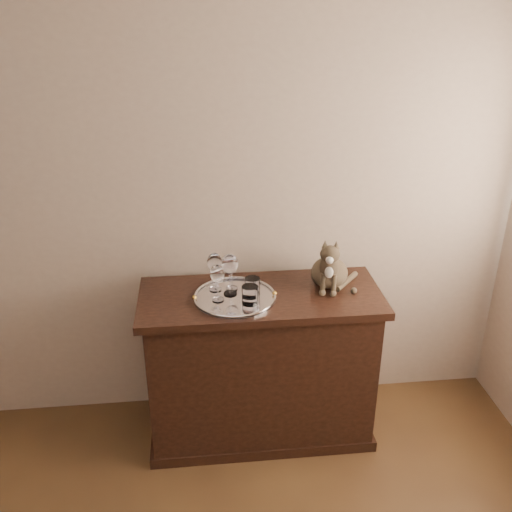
{
  "coord_description": "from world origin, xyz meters",
  "views": [
    {
      "loc": [
        0.31,
        -0.5,
        2.21
      ],
      "look_at": [
        0.58,
        1.95,
        1.05
      ],
      "focal_mm": 40.0,
      "sensor_mm": 36.0,
      "label": 1
    }
  ],
  "objects_px": {
    "wine_glass_c": "(217,283)",
    "wine_glass_d": "(230,274)",
    "tray": "(235,298)",
    "cat": "(330,260)",
    "tumbler_a": "(250,295)",
    "tumbler_c": "(252,286)",
    "sideboard": "(260,365)",
    "wine_glass_b": "(232,272)",
    "wine_glass_a": "(215,272)"
  },
  "relations": [
    {
      "from": "sideboard",
      "to": "tumbler_c",
      "type": "xyz_separation_m",
      "value": [
        -0.04,
        -0.0,
        0.48
      ]
    },
    {
      "from": "wine_glass_a",
      "to": "wine_glass_c",
      "type": "height_order",
      "value": "wine_glass_a"
    },
    {
      "from": "sideboard",
      "to": "tray",
      "type": "bearing_deg",
      "value": -166.99
    },
    {
      "from": "tumbler_c",
      "to": "wine_glass_b",
      "type": "bearing_deg",
      "value": 146.35
    },
    {
      "from": "wine_glass_c",
      "to": "cat",
      "type": "height_order",
      "value": "cat"
    },
    {
      "from": "tray",
      "to": "tumbler_c",
      "type": "relative_size",
      "value": 4.73
    },
    {
      "from": "tray",
      "to": "wine_glass_a",
      "type": "distance_m",
      "value": 0.16
    },
    {
      "from": "tumbler_a",
      "to": "wine_glass_d",
      "type": "bearing_deg",
      "value": 129.86
    },
    {
      "from": "wine_glass_a",
      "to": "wine_glass_c",
      "type": "relative_size",
      "value": 1.06
    },
    {
      "from": "tray",
      "to": "wine_glass_d",
      "type": "bearing_deg",
      "value": 117.35
    },
    {
      "from": "tray",
      "to": "wine_glass_a",
      "type": "xyz_separation_m",
      "value": [
        -0.09,
        0.09,
        0.1
      ]
    },
    {
      "from": "tray",
      "to": "wine_glass_c",
      "type": "height_order",
      "value": "wine_glass_c"
    },
    {
      "from": "tray",
      "to": "tumbler_c",
      "type": "height_order",
      "value": "tumbler_c"
    },
    {
      "from": "wine_glass_b",
      "to": "tumbler_c",
      "type": "distance_m",
      "value": 0.13
    },
    {
      "from": "tumbler_a",
      "to": "tumbler_c",
      "type": "distance_m",
      "value": 0.09
    },
    {
      "from": "cat",
      "to": "sideboard",
      "type": "bearing_deg",
      "value": -154.87
    },
    {
      "from": "sideboard",
      "to": "wine_glass_d",
      "type": "relative_size",
      "value": 5.69
    },
    {
      "from": "wine_glass_a",
      "to": "tumbler_a",
      "type": "height_order",
      "value": "wine_glass_a"
    },
    {
      "from": "tray",
      "to": "wine_glass_b",
      "type": "relative_size",
      "value": 2.18
    },
    {
      "from": "wine_glass_a",
      "to": "tumbler_c",
      "type": "xyz_separation_m",
      "value": [
        0.18,
        -0.06,
        -0.06
      ]
    },
    {
      "from": "tumbler_c",
      "to": "cat",
      "type": "xyz_separation_m",
      "value": [
        0.4,
        0.07,
        0.09
      ]
    },
    {
      "from": "wine_glass_a",
      "to": "tumbler_c",
      "type": "relative_size",
      "value": 2.34
    },
    {
      "from": "cat",
      "to": "wine_glass_b",
      "type": "bearing_deg",
      "value": -164.36
    },
    {
      "from": "sideboard",
      "to": "tumbler_a",
      "type": "relative_size",
      "value": 13.32
    },
    {
      "from": "tumbler_c",
      "to": "tray",
      "type": "bearing_deg",
      "value": -164.11
    },
    {
      "from": "tumbler_a",
      "to": "wine_glass_c",
      "type": "bearing_deg",
      "value": 161.79
    },
    {
      "from": "wine_glass_b",
      "to": "tumbler_c",
      "type": "height_order",
      "value": "wine_glass_b"
    },
    {
      "from": "wine_glass_c",
      "to": "tumbler_a",
      "type": "height_order",
      "value": "wine_glass_c"
    },
    {
      "from": "wine_glass_b",
      "to": "tumbler_a",
      "type": "relative_size",
      "value": 2.04
    },
    {
      "from": "sideboard",
      "to": "tumbler_a",
      "type": "height_order",
      "value": "tumbler_a"
    },
    {
      "from": "wine_glass_b",
      "to": "wine_glass_c",
      "type": "relative_size",
      "value": 0.99
    },
    {
      "from": "tray",
      "to": "wine_glass_c",
      "type": "relative_size",
      "value": 2.15
    },
    {
      "from": "wine_glass_a",
      "to": "wine_glass_b",
      "type": "height_order",
      "value": "wine_glass_a"
    },
    {
      "from": "tray",
      "to": "cat",
      "type": "xyz_separation_m",
      "value": [
        0.48,
        0.09,
        0.14
      ]
    },
    {
      "from": "wine_glass_d",
      "to": "cat",
      "type": "height_order",
      "value": "cat"
    },
    {
      "from": "tumbler_a",
      "to": "tumbler_c",
      "type": "relative_size",
      "value": 1.07
    },
    {
      "from": "tumbler_a",
      "to": "tumbler_c",
      "type": "xyz_separation_m",
      "value": [
        0.02,
        0.09,
        -0.0
      ]
    },
    {
      "from": "sideboard",
      "to": "tumbler_c",
      "type": "height_order",
      "value": "tumbler_c"
    },
    {
      "from": "wine_glass_d",
      "to": "wine_glass_b",
      "type": "bearing_deg",
      "value": 76.63
    },
    {
      "from": "wine_glass_a",
      "to": "wine_glass_c",
      "type": "bearing_deg",
      "value": -86.11
    },
    {
      "from": "wine_glass_d",
      "to": "wine_glass_c",
      "type": "bearing_deg",
      "value": -138.52
    },
    {
      "from": "sideboard",
      "to": "wine_glass_c",
      "type": "xyz_separation_m",
      "value": [
        -0.21,
        -0.05,
        0.53
      ]
    },
    {
      "from": "wine_glass_d",
      "to": "tumbler_c",
      "type": "xyz_separation_m",
      "value": [
        0.11,
        -0.01,
        -0.06
      ]
    },
    {
      "from": "tumbler_c",
      "to": "cat",
      "type": "bearing_deg",
      "value": 9.4
    },
    {
      "from": "wine_glass_c",
      "to": "cat",
      "type": "xyz_separation_m",
      "value": [
        0.57,
        0.11,
        0.04
      ]
    },
    {
      "from": "wine_glass_c",
      "to": "wine_glass_d",
      "type": "height_order",
      "value": "wine_glass_d"
    },
    {
      "from": "sideboard",
      "to": "cat",
      "type": "bearing_deg",
      "value": 9.71
    },
    {
      "from": "wine_glass_d",
      "to": "tumbler_a",
      "type": "relative_size",
      "value": 2.34
    },
    {
      "from": "tray",
      "to": "tumbler_a",
      "type": "bearing_deg",
      "value": -44.56
    },
    {
      "from": "tray",
      "to": "wine_glass_b",
      "type": "bearing_deg",
      "value": 94.88
    }
  ]
}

